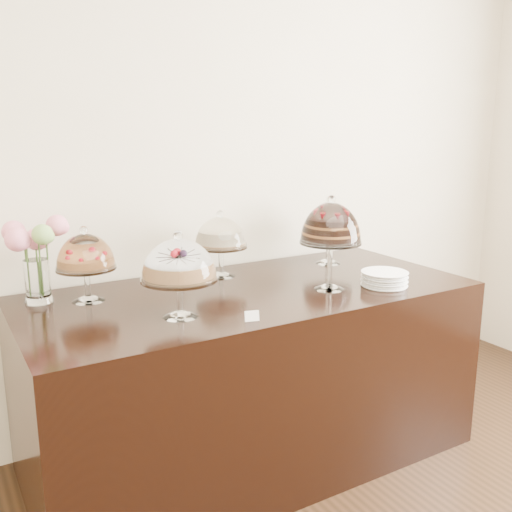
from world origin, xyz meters
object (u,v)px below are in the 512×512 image
cake_stand_choco_layer (331,227)px  cake_stand_cheesecake (221,235)px  plate_stack (384,279)px  display_counter (251,375)px  flower_vase (34,250)px  cake_stand_sugar_sponge (179,264)px  cake_stand_fruit_tart (85,255)px  cake_stand_dark_choco (329,223)px

cake_stand_choco_layer → cake_stand_cheesecake: size_ratio=1.30×
plate_stack → display_counter: bearing=155.3°
cake_stand_choco_layer → flower_vase: cake_stand_choco_layer is taller
cake_stand_sugar_sponge → cake_stand_choco_layer: 0.80m
cake_stand_fruit_tart → cake_stand_cheesecake: bearing=6.2°
cake_stand_sugar_sponge → flower_vase: (-0.48, 0.51, 0.01)m
cake_stand_choco_layer → display_counter: bearing=151.5°
cake_stand_choco_layer → flower_vase: bearing=158.7°
plate_stack → cake_stand_cheesecake: bearing=136.9°
cake_stand_cheesecake → display_counter: bearing=-88.1°
cake_stand_fruit_tart → flower_vase: (-0.20, 0.09, 0.03)m
cake_stand_fruit_tart → plate_stack: (1.35, -0.50, -0.18)m
cake_stand_choco_layer → cake_stand_fruit_tart: cake_stand_choco_layer is taller
cake_stand_fruit_tart → plate_stack: bearing=-20.5°
cake_stand_dark_choco → cake_stand_sugar_sponge: bearing=-158.3°
cake_stand_sugar_sponge → display_counter: bearing=23.4°
display_counter → cake_stand_fruit_tart: 1.02m
cake_stand_dark_choco → flower_vase: (-1.60, 0.07, 0.01)m
display_counter → plate_stack: size_ratio=9.74×
cake_stand_sugar_sponge → cake_stand_fruit_tart: 0.50m
cake_stand_sugar_sponge → flower_vase: flower_vase is taller
display_counter → cake_stand_choco_layer: cake_stand_choco_layer is taller
display_counter → cake_stand_fruit_tart: cake_stand_fruit_tart is taller
cake_stand_cheesecake → cake_stand_dark_choco: size_ratio=0.90×
cake_stand_sugar_sponge → cake_stand_cheesecake: 0.67m
cake_stand_sugar_sponge → cake_stand_cheesecake: bearing=48.1°
cake_stand_sugar_sponge → cake_stand_fruit_tart: bearing=123.5°
cake_stand_cheesecake → cake_stand_fruit_tart: (-0.73, -0.08, -0.01)m
cake_stand_dark_choco → cake_stand_fruit_tart: cake_stand_dark_choco is taller
display_counter → plate_stack: bearing=-24.7°
display_counter → cake_stand_fruit_tart: size_ratio=6.29×
cake_stand_sugar_sponge → cake_stand_choco_layer: (0.80, 0.01, 0.08)m
display_counter → cake_stand_choco_layer: 0.86m
cake_stand_fruit_tart → flower_vase: bearing=155.4°
flower_vase → plate_stack: size_ratio=1.76×
cake_stand_fruit_tart → cake_stand_choco_layer: bearing=-20.7°
cake_stand_dark_choco → cake_stand_fruit_tart: (-1.40, -0.03, -0.02)m
display_counter → cake_stand_sugar_sponge: (-0.46, -0.20, 0.68)m
cake_stand_cheesecake → flower_vase: (-0.93, 0.01, 0.02)m
cake_stand_choco_layer → cake_stand_dark_choco: 0.55m
flower_vase → plate_stack: flower_vase is taller
display_counter → flower_vase: (-0.94, 0.31, 0.70)m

